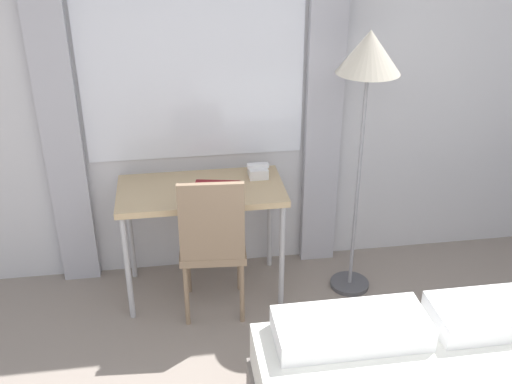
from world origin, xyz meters
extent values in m
cube|color=silver|center=(0.00, 2.75, 1.35)|extent=(5.72, 0.05, 2.70)
cube|color=white|center=(-0.46, 2.72, 1.60)|extent=(1.40, 0.01, 1.50)
cube|color=#B2B2BC|center=(-1.30, 2.67, 1.30)|extent=(0.24, 0.06, 2.60)
cube|color=#B2B2BC|center=(0.38, 2.67, 1.30)|extent=(0.24, 0.06, 2.60)
cube|color=tan|center=(-0.46, 2.40, 0.75)|extent=(1.04, 0.53, 0.04)
cylinder|color=#B2B2B7|center=(-0.94, 2.17, 0.36)|extent=(0.04, 0.04, 0.73)
cylinder|color=#B2B2B7|center=(0.02, 2.17, 0.36)|extent=(0.04, 0.04, 0.73)
cylinder|color=#B2B2B7|center=(-0.94, 2.62, 0.36)|extent=(0.04, 0.04, 0.73)
cylinder|color=#B2B2B7|center=(0.02, 2.62, 0.36)|extent=(0.04, 0.04, 0.73)
cube|color=#8C7259|center=(-0.41, 2.20, 0.46)|extent=(0.43, 0.43, 0.05)
cube|color=#8C7259|center=(-0.43, 2.03, 0.73)|extent=(0.38, 0.06, 0.49)
cylinder|color=#8C7259|center=(-0.59, 2.05, 0.22)|extent=(0.03, 0.03, 0.43)
cylinder|color=#8C7259|center=(-0.25, 2.02, 0.22)|extent=(0.03, 0.03, 0.43)
cylinder|color=#8C7259|center=(-0.57, 2.39, 0.22)|extent=(0.03, 0.03, 0.43)
cylinder|color=#8C7259|center=(-0.23, 2.36, 0.22)|extent=(0.03, 0.03, 0.43)
cube|color=white|center=(0.18, 1.24, 0.53)|extent=(0.75, 0.32, 0.12)
cube|color=white|center=(0.98, 1.24, 0.53)|extent=(0.75, 0.32, 0.12)
cylinder|color=#4C4C51|center=(0.52, 2.29, 0.01)|extent=(0.26, 0.26, 0.03)
cylinder|color=gray|center=(0.52, 2.29, 0.76)|extent=(0.02, 0.02, 1.46)
cone|color=beige|center=(0.52, 2.29, 1.61)|extent=(0.37, 0.37, 0.25)
cube|color=white|center=(-0.08, 2.51, 0.80)|extent=(0.12, 0.13, 0.07)
cube|color=white|center=(-0.08, 2.51, 0.85)|extent=(0.14, 0.05, 0.02)
cube|color=maroon|center=(-0.36, 2.37, 0.78)|extent=(0.31, 0.21, 0.02)
cube|color=white|center=(-0.36, 2.37, 0.79)|extent=(0.29, 0.20, 0.01)
camera|label=1|loc=(-0.62, -0.96, 2.44)|focal=42.00mm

